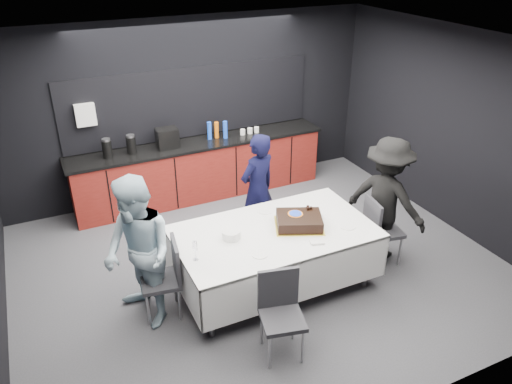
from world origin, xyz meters
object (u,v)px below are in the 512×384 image
cake_assembly (299,221)px  plate_stack (231,234)px  person_left (139,254)px  chair_near (281,308)px  champagne_flute (195,247)px  chair_right (379,226)px  person_center (258,190)px  party_table (274,240)px  chair_left (167,273)px  person_right (386,199)px

cake_assembly → plate_stack: size_ratio=3.27×
plate_stack → person_left: size_ratio=0.12×
plate_stack → chair_near: chair_near is taller
champagne_flute → chair_right: champagne_flute is taller
person_center → plate_stack: bearing=31.4°
chair_right → person_left: size_ratio=0.53×
party_table → plate_stack: bearing=173.0°
chair_left → person_right: person_right is taller
chair_left → chair_right: same height
person_center → person_right: person_right is taller
cake_assembly → person_left: size_ratio=0.40×
chair_left → chair_near: 1.35m
chair_near → chair_left: bearing=130.2°
champagne_flute → person_right: bearing=3.0°
chair_left → chair_right: (2.73, -0.19, 0.00)m
chair_right → person_right: person_right is taller
champagne_flute → chair_near: size_ratio=0.24×
cake_assembly → chair_right: size_ratio=0.75×
party_table → chair_right: chair_right is taller
person_left → person_right: person_left is taller
party_table → person_right: size_ratio=1.39×
chair_left → person_left: bearing=178.1°
chair_near → person_left: 1.58m
plate_stack → person_center: size_ratio=0.13×
party_table → person_center: person_center is taller
plate_stack → chair_right: size_ratio=0.23×
chair_left → chair_near: (0.87, -1.03, 0.00)m
person_center → person_left: size_ratio=0.91×
champagne_flute → person_left: bearing=157.5°
cake_assembly → person_left: 1.88m
cake_assembly → champagne_flute: champagne_flute is taller
chair_near → person_center: (0.68, 1.96, 0.26)m
party_table → person_left: 1.59m
cake_assembly → chair_right: (1.13, -0.10, -0.31)m
chair_right → person_left: (-3.00, 0.20, 0.34)m
chair_left → person_center: bearing=31.0°
chair_near → person_center: bearing=70.9°
champagne_flute → person_right: person_right is taller
party_table → person_center: size_ratio=1.46×
party_table → cake_assembly: bearing=-6.3°
chair_right → person_right: size_ratio=0.55×
plate_stack → person_right: 2.11m
champagne_flute → person_center: person_center is taller
person_left → chair_right: bearing=69.8°
chair_near → person_right: (2.01, 0.95, 0.30)m
champagne_flute → person_center: bearing=42.0°
champagne_flute → plate_stack: bearing=23.7°
party_table → chair_right: bearing=-5.3°
cake_assembly → champagne_flute: bearing=-174.7°
cake_assembly → person_center: bearing=93.1°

